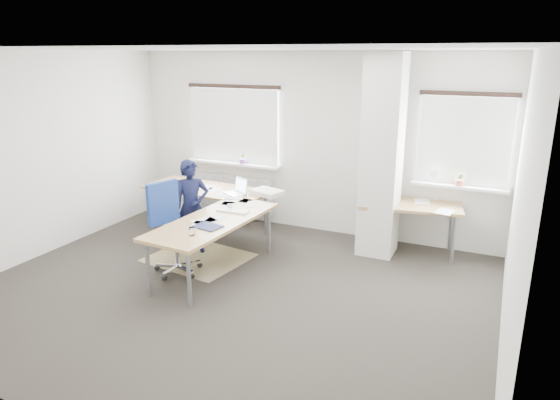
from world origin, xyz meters
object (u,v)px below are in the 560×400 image
at_px(task_chair, 175,248).
at_px(desk_side, 410,206).
at_px(person, 192,207).
at_px(desk_main, 213,205).

bearing_deg(task_chair, desk_side, 55.41).
height_order(desk_side, person, person).
relative_size(desk_side, person, 1.11).
bearing_deg(desk_side, desk_main, -165.62).
bearing_deg(desk_main, task_chair, -91.66).
bearing_deg(person, desk_side, -17.13).
relative_size(desk_side, task_chair, 1.27).
xyz_separation_m(desk_side, person, (-2.79, -1.29, -0.01)).
distance_m(desk_side, task_chair, 3.28).
bearing_deg(desk_main, person, -141.45).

